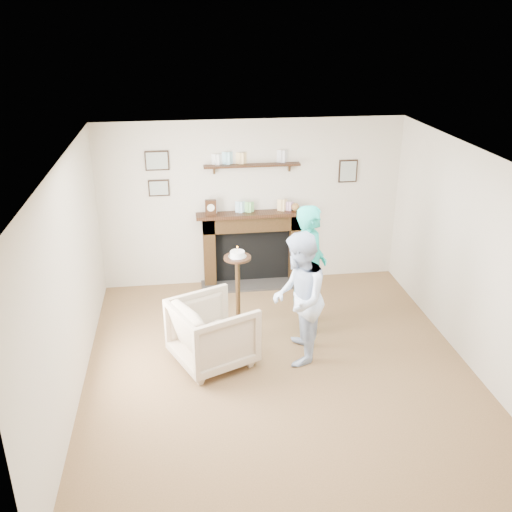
% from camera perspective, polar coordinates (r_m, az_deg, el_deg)
% --- Properties ---
extents(ground, '(5.00, 5.00, 0.00)m').
position_cam_1_polar(ground, '(6.86, 2.33, -11.25)').
color(ground, brown).
rests_on(ground, ground).
extents(room_shell, '(4.54, 5.02, 2.52)m').
position_cam_1_polar(room_shell, '(6.73, 1.52, 3.63)').
color(room_shell, beige).
rests_on(room_shell, ground).
extents(armchair, '(1.14, 1.13, 0.80)m').
position_cam_1_polar(armchair, '(7.02, -4.25, -10.41)').
color(armchair, tan).
rests_on(armchair, ground).
extents(man, '(0.77, 0.90, 1.61)m').
position_cam_1_polar(man, '(7.07, 4.09, -10.12)').
color(man, silver).
rests_on(man, ground).
extents(woman, '(0.53, 0.69, 1.71)m').
position_cam_1_polar(woman, '(7.71, 5.21, -7.11)').
color(woman, '#1DA7A3').
rests_on(woman, ground).
extents(pedestal_table, '(0.35, 0.35, 1.13)m').
position_cam_1_polar(pedestal_table, '(7.44, -1.84, -2.13)').
color(pedestal_table, black).
rests_on(pedestal_table, ground).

